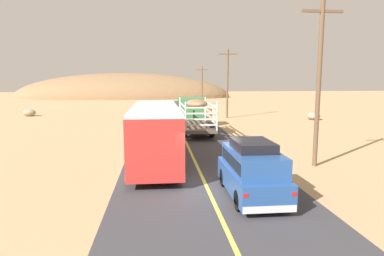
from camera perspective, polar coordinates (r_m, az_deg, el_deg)
The scene contains 12 objects.
ground_plane at distance 14.98m, azimuth 2.49°, elevation -9.98°, with size 240.00×240.00×0.00m, color tan.
road_surface at distance 14.98m, azimuth 2.49°, elevation -9.94°, with size 8.00×120.00×0.02m, color #38383D.
road_centre_line at distance 14.98m, azimuth 2.49°, elevation -9.90°, with size 0.16×117.60×0.00m, color #D8CC4C.
suv_near at distance 13.63m, azimuth 10.13°, elevation -6.90°, with size 1.90×4.62×2.29m.
livestock_truck at distance 31.60m, azimuth 0.11°, elevation 2.96°, with size 2.53×9.70×3.02m.
bus at distance 18.87m, azimuth -6.20°, elevation -0.77°, with size 2.54×10.00×3.21m.
power_pole_near at distance 19.11m, azimuth 20.68°, elevation 7.67°, with size 2.20×0.24×8.75m.
power_pole_mid at distance 41.42m, azimuth 6.01°, elevation 7.84°, with size 2.20×0.24×8.31m.
power_pole_far at distance 64.53m, azimuth 1.71°, elevation 7.45°, with size 2.20×0.24×7.14m.
boulder_mid_field at distance 42.07m, azimuth 19.85°, elevation 1.95°, with size 1.42×1.88×0.91m, color gray.
boulder_far_horizon at distance 48.18m, azimuth -25.82°, elevation 2.34°, with size 1.59×1.30×0.89m, color gray.
distant_hill at distance 90.35m, azimuth -11.37°, elevation 5.06°, with size 55.81×21.81×12.80m, color olive.
Camera 1 is at (-2.09, -14.08, 4.67)m, focal length 31.52 mm.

